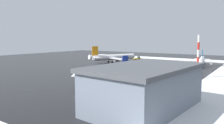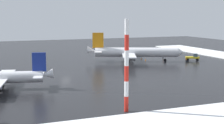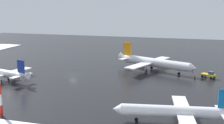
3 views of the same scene
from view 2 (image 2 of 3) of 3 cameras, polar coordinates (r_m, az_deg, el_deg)
ground_plane at (r=94.14m, az=-7.70°, el=-1.83°), size 240.00×240.00×0.00m
airplane_far_rear at (r=115.29m, az=3.68°, el=1.64°), size 31.35×26.56×9.76m
pushback_tug at (r=120.46m, az=13.35°, el=0.79°), size 5.07×4.27×2.50m
ground_crew_by_nose_gear at (r=126.90m, az=8.48°, el=1.13°), size 0.36×0.36×1.71m
ground_crew_near_tug at (r=115.86m, az=12.22°, el=0.39°), size 0.36×0.36×1.71m
antenna_mast at (r=55.69m, az=2.44°, el=-0.64°), size 0.70×0.70×15.22m
traffic_cone_near_nose at (r=118.65m, az=5.59°, el=0.37°), size 0.36×0.36×0.55m
traffic_cone_mid_line at (r=122.31m, az=4.87°, el=0.61°), size 0.36×0.36×0.55m
traffic_cone_wingtip_side at (r=117.64m, az=2.87°, el=0.33°), size 0.36×0.36×0.55m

